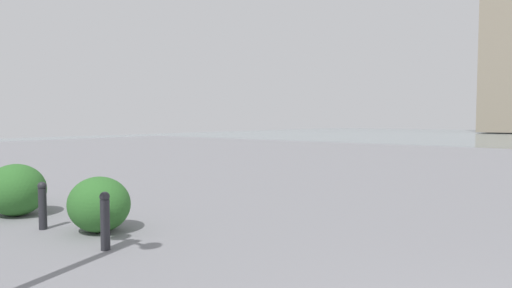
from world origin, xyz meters
name	(u,v)px	position (x,y,z in m)	size (l,w,h in m)	color
bollard_near	(105,220)	(5.27, -0.65, 0.40)	(0.13, 0.13, 0.77)	#232328
bollard_mid	(43,205)	(6.97, -0.64, 0.39)	(0.13, 0.13, 0.74)	#232328
shrub_low	(16,190)	(8.31, -0.80, 0.46)	(1.08, 0.97, 0.92)	#2D6628
shrub_round	(99,204)	(6.16, -1.11, 0.42)	(0.99, 0.89, 0.84)	#2D6628
shrub_wide	(9,186)	(9.38, -1.10, 0.38)	(0.90, 0.81, 0.77)	#2D6628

